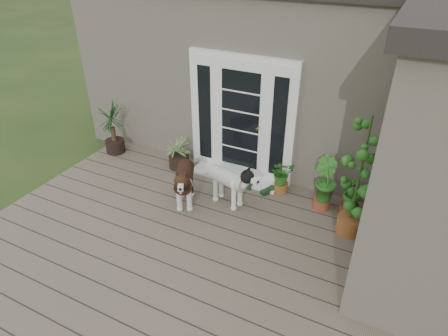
% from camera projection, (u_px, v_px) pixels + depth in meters
% --- Properties ---
extents(deck, '(6.20, 4.60, 0.12)m').
position_uv_depth(deck, '(187.00, 254.00, 5.37)').
color(deck, '#6B5B4C').
rests_on(deck, ground).
extents(house_main, '(7.40, 4.00, 3.10)m').
position_uv_depth(house_main, '(292.00, 67.00, 7.85)').
color(house_main, '#665E54').
rests_on(house_main, ground).
extents(door_unit, '(1.90, 0.14, 2.15)m').
position_uv_depth(door_unit, '(241.00, 118.00, 6.54)').
color(door_unit, white).
rests_on(door_unit, deck).
extents(door_step, '(1.60, 0.40, 0.05)m').
position_uv_depth(door_step, '(235.00, 176.00, 6.93)').
color(door_step, white).
rests_on(door_step, deck).
extents(brindle_dog, '(0.73, 0.95, 0.73)m').
position_uv_depth(brindle_dog, '(185.00, 184.00, 6.11)').
color(brindle_dog, '#341D12').
rests_on(brindle_dog, deck).
extents(white_dog, '(0.90, 0.55, 0.70)m').
position_uv_depth(white_dog, '(228.00, 185.00, 6.11)').
color(white_dog, white).
rests_on(white_dog, deck).
extents(spider_plant, '(0.81, 0.81, 0.67)m').
position_uv_depth(spider_plant, '(179.00, 151.00, 7.09)').
color(spider_plant, '#7F965C').
rests_on(spider_plant, deck).
extents(yucca, '(0.75, 0.75, 1.01)m').
position_uv_depth(yucca, '(113.00, 129.00, 7.51)').
color(yucca, black).
rests_on(yucca, deck).
extents(herb_a, '(0.54, 0.54, 0.49)m').
position_uv_depth(herb_a, '(281.00, 179.00, 6.45)').
color(herb_a, '#214C15').
rests_on(herb_a, deck).
extents(herb_b, '(0.61, 0.61, 0.65)m').
position_uv_depth(herb_b, '(323.00, 190.00, 6.03)').
color(herb_b, '#1E631C').
rests_on(herb_b, deck).
extents(herb_c, '(0.41, 0.41, 0.50)m').
position_uv_depth(herb_c, '(351.00, 200.00, 5.92)').
color(herb_c, '#27631C').
rests_on(herb_c, deck).
extents(sapling, '(0.57, 0.57, 1.91)m').
position_uv_depth(sapling, '(360.00, 177.00, 5.19)').
color(sapling, '#164D19').
rests_on(sapling, deck).
extents(clog_left, '(0.14, 0.28, 0.08)m').
position_uv_depth(clog_left, '(251.00, 185.00, 6.68)').
color(clog_left, '#163719').
rests_on(clog_left, deck).
extents(clog_right, '(0.27, 0.33, 0.09)m').
position_uv_depth(clog_right, '(268.00, 191.00, 6.51)').
color(clog_right, '#143314').
rests_on(clog_right, deck).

